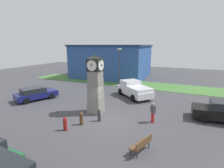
% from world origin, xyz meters
% --- Properties ---
extents(ground_plane, '(75.31, 75.31, 0.00)m').
position_xyz_m(ground_plane, '(0.00, 0.00, 0.00)').
color(ground_plane, '#424247').
extents(clock_tower, '(1.50, 1.51, 5.22)m').
position_xyz_m(clock_tower, '(-1.62, 1.07, 2.58)').
color(clock_tower, gray).
rests_on(clock_tower, ground_plane).
extents(bollard_near_tower, '(0.26, 0.26, 1.00)m').
position_xyz_m(bollard_near_tower, '(-0.48, -0.42, 0.51)').
color(bollard_near_tower, '#333338').
rests_on(bollard_near_tower, ground_plane).
extents(bollard_mid_row, '(0.28, 0.28, 1.01)m').
position_xyz_m(bollard_mid_row, '(-1.42, -1.56, 0.51)').
color(bollard_mid_row, brown).
rests_on(bollard_mid_row, ground_plane).
extents(bollard_far_row, '(0.28, 0.28, 1.00)m').
position_xyz_m(bollard_far_row, '(-1.96, -2.81, 0.50)').
color(bollard_far_row, maroon).
rests_on(bollard_far_row, ground_plane).
extents(car_far_lot, '(3.47, 4.76, 1.42)m').
position_xyz_m(car_far_lot, '(-9.68, 1.61, 0.73)').
color(car_far_lot, navy).
rests_on(car_far_lot, ground_plane).
extents(car_end_of_row, '(4.56, 2.21, 1.66)m').
position_xyz_m(car_end_of_row, '(8.61, 3.71, 0.84)').
color(car_end_of_row, black).
rests_on(car_end_of_row, ground_plane).
extents(pickup_truck, '(5.15, 4.83, 1.85)m').
position_xyz_m(pickup_truck, '(0.01, 7.23, 0.93)').
color(pickup_truck, silver).
rests_on(pickup_truck, ground_plane).
extents(bench, '(0.98, 1.69, 0.90)m').
position_xyz_m(bench, '(3.74, -3.11, 0.52)').
color(bench, brown).
rests_on(bench, ground_plane).
extents(pedestrian_crossing_lot, '(0.45, 0.46, 1.63)m').
position_xyz_m(pedestrian_crossing_lot, '(3.48, 1.13, 0.93)').
color(pedestrian_crossing_lot, red).
rests_on(pedestrian_crossing_lot, ground_plane).
extents(street_lamp_far_side, '(0.50, 0.24, 5.56)m').
position_xyz_m(street_lamp_far_side, '(-3.87, 12.08, 3.26)').
color(street_lamp_far_side, '#333338').
rests_on(street_lamp_far_side, ground_plane).
extents(warehouse_blue_far, '(13.89, 12.22, 6.05)m').
position_xyz_m(warehouse_blue_far, '(-8.18, 19.19, 3.03)').
color(warehouse_blue_far, '#2D5193').
rests_on(warehouse_blue_far, ground_plane).
extents(grass_verge_far, '(45.18, 5.16, 0.04)m').
position_xyz_m(grass_verge_far, '(2.23, 13.81, 0.02)').
color(grass_verge_far, '#477A38').
rests_on(grass_verge_far, ground_plane).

